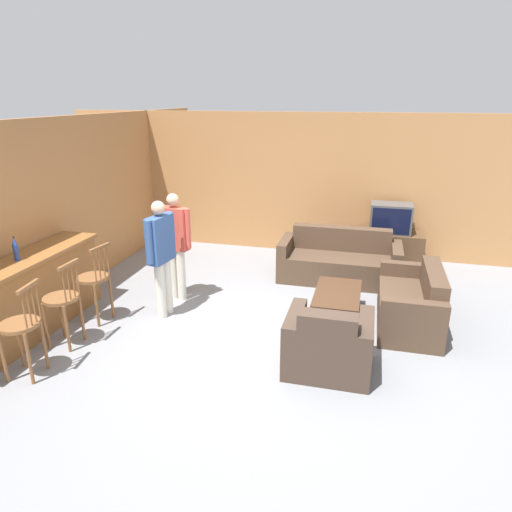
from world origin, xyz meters
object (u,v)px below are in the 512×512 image
bar_chair_mid (63,303)px  coffee_table (337,296)px  person_by_counter (161,253)px  armchair_near (328,345)px  loveseat_right (412,304)px  bar_chair_far (94,282)px  tv (391,218)px  bar_chair_near (22,330)px  bottle (16,249)px  couch_far (339,262)px  tv_unit (388,248)px  person_by_window (175,241)px

bar_chair_mid → coffee_table: bearing=26.0°
coffee_table → person_by_counter: 2.42m
armchair_near → coffee_table: size_ratio=0.88×
bar_chair_mid → loveseat_right: 4.37m
bar_chair_far → tv: size_ratio=1.53×
coffee_table → bar_chair_near: bearing=-144.9°
bar_chair_near → armchair_near: bearing=16.2°
bar_chair_far → bottle: size_ratio=3.60×
couch_far → tv: 1.34m
bottle → person_by_counter: person_by_counter is taller
tv_unit → person_by_window: size_ratio=0.75×
loveseat_right → bottle: bearing=-162.5°
coffee_table → tv: size_ratio=1.49×
bar_chair_near → bottle: size_ratio=3.60×
bar_chair_mid → bar_chair_far: bearing=90.0°
person_by_counter → loveseat_right: bearing=9.2°
couch_far → loveseat_right: size_ratio=1.30×
coffee_table → armchair_near: bearing=-89.6°
bar_chair_far → bottle: (-0.61, -0.57, 0.59)m
tv_unit → person_by_counter: 4.17m
person_by_window → couch_far: bearing=31.1°
bottle → bar_chair_near: bearing=-51.2°
bar_chair_near → bar_chair_mid: 0.67m
bar_chair_near → person_by_window: 2.40m
person_by_counter → couch_far: bearing=40.5°
bottle → loveseat_right: bearing=17.5°
bar_chair_far → bar_chair_near: bearing=-90.0°
couch_far → person_by_window: size_ratio=1.21×
bar_chair_far → armchair_near: size_ratio=1.16×
bottle → person_by_counter: 1.72m
tv_unit → person_by_counter: bearing=-136.6°
armchair_near → person_by_window: 2.77m
tv_unit → tv: 0.55m
coffee_table → tv_unit: 2.46m
bar_chair_far → person_by_counter: bearing=25.3°
loveseat_right → bottle: (-4.69, -1.47, 0.84)m
person_by_counter → person_by_window: bearing=94.0°
bar_chair_near → coffee_table: (3.11, 2.19, -0.22)m
couch_far → tv_unit: bearing=50.2°
armchair_near → tv: (0.69, 3.64, 0.55)m
couch_far → coffee_table: (0.09, -1.42, 0.03)m
tv → person_by_window: bearing=-142.9°
loveseat_right → person_by_window: (-3.31, 0.01, 0.60)m
armchair_near → coffee_table: (-0.01, 1.28, 0.03)m
person_by_window → loveseat_right: bearing=-0.1°
bar_chair_near → loveseat_right: 4.66m
couch_far → person_by_window: 2.70m
bar_chair_far → tv_unit: size_ratio=0.90×
bar_chair_near → tv_unit: (3.80, 4.55, -0.26)m
couch_far → tv: bearing=50.1°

